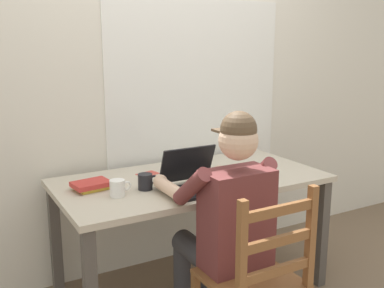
% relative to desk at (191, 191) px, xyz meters
% --- Properties ---
extents(ground_plane, '(8.00, 8.00, 0.00)m').
position_rel_desk_xyz_m(ground_plane, '(0.00, 0.00, -0.65)').
color(ground_plane, brown).
extents(back_wall, '(6.00, 0.08, 2.60)m').
position_rel_desk_xyz_m(back_wall, '(0.01, 0.49, 0.64)').
color(back_wall, silver).
rests_on(back_wall, ground).
extents(desk, '(1.60, 0.82, 0.74)m').
position_rel_desk_xyz_m(desk, '(0.00, 0.00, 0.00)').
color(desk, '#BCB29E').
rests_on(desk, ground).
extents(seated_person, '(0.50, 0.60, 1.23)m').
position_rel_desk_xyz_m(seated_person, '(-0.07, -0.48, 0.02)').
color(seated_person, brown).
rests_on(seated_person, ground).
extents(wooden_chair, '(0.42, 0.42, 0.92)m').
position_rel_desk_xyz_m(wooden_chair, '(-0.07, -0.76, -0.20)').
color(wooden_chair, brown).
rests_on(wooden_chair, ground).
extents(laptop, '(0.33, 0.31, 0.22)m').
position_rel_desk_xyz_m(laptop, '(-0.08, -0.19, 0.14)').
color(laptop, black).
rests_on(laptop, desk).
extents(computer_mouse, '(0.06, 0.10, 0.03)m').
position_rel_desk_xyz_m(computer_mouse, '(0.16, -0.24, 0.10)').
color(computer_mouse, black).
rests_on(computer_mouse, desk).
extents(coffee_mug_white, '(0.12, 0.08, 0.09)m').
position_rel_desk_xyz_m(coffee_mug_white, '(-0.50, -0.10, 0.13)').
color(coffee_mug_white, white).
rests_on(coffee_mug_white, desk).
extents(coffee_mug_dark, '(0.12, 0.08, 0.09)m').
position_rel_desk_xyz_m(coffee_mug_dark, '(-0.33, -0.07, 0.13)').
color(coffee_mug_dark, black).
rests_on(coffee_mug_dark, desk).
extents(book_stack_main, '(0.22, 0.18, 0.05)m').
position_rel_desk_xyz_m(book_stack_main, '(-0.59, 0.08, 0.11)').
color(book_stack_main, gold).
rests_on(book_stack_main, desk).
extents(paper_pile_near_laptop, '(0.23, 0.22, 0.01)m').
position_rel_desk_xyz_m(paper_pile_near_laptop, '(0.18, -0.26, 0.09)').
color(paper_pile_near_laptop, white).
rests_on(paper_pile_near_laptop, desk).
extents(paper_pile_back_corner, '(0.30, 0.26, 0.02)m').
position_rel_desk_xyz_m(paper_pile_back_corner, '(0.32, -0.13, 0.09)').
color(paper_pile_back_corner, silver).
rests_on(paper_pile_back_corner, desk).
extents(landscape_photo_print, '(0.15, 0.12, 0.00)m').
position_rel_desk_xyz_m(landscape_photo_print, '(-0.20, 0.20, 0.09)').
color(landscape_photo_print, '#C63D33').
rests_on(landscape_photo_print, desk).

